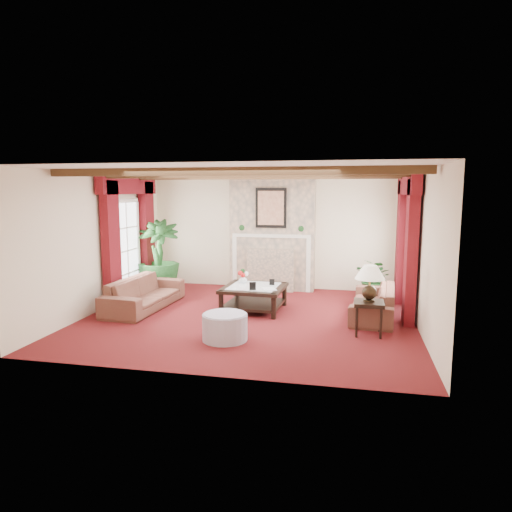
% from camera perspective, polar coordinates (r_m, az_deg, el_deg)
% --- Properties ---
extents(floor, '(6.00, 6.00, 0.00)m').
position_cam_1_polar(floor, '(8.61, -0.90, -7.68)').
color(floor, '#500E12').
rests_on(floor, ground).
extents(ceiling, '(6.00, 6.00, 0.00)m').
position_cam_1_polar(ceiling, '(8.28, -0.94, 10.59)').
color(ceiling, white).
rests_on(ceiling, floor).
extents(back_wall, '(6.00, 0.02, 2.70)m').
position_cam_1_polar(back_wall, '(11.02, 2.25, 2.99)').
color(back_wall, beige).
rests_on(back_wall, ground).
extents(left_wall, '(0.02, 5.50, 2.70)m').
position_cam_1_polar(left_wall, '(9.46, -18.94, 1.66)').
color(left_wall, beige).
rests_on(left_wall, ground).
extents(right_wall, '(0.02, 5.50, 2.70)m').
position_cam_1_polar(right_wall, '(8.22, 19.94, 0.67)').
color(right_wall, beige).
rests_on(right_wall, ground).
extents(ceiling_beams, '(6.00, 3.00, 0.12)m').
position_cam_1_polar(ceiling_beams, '(8.28, -0.94, 10.17)').
color(ceiling_beams, '#372411').
rests_on(ceiling_beams, ceiling).
extents(fireplace, '(2.00, 0.52, 2.70)m').
position_cam_1_polar(fireplace, '(10.78, 2.11, 10.05)').
color(fireplace, tan).
rests_on(fireplace, ground).
extents(french_door_left, '(0.10, 1.10, 2.16)m').
position_cam_1_polar(french_door_left, '(10.27, -16.14, 6.64)').
color(french_door_left, white).
rests_on(french_door_left, ground).
extents(french_door_right, '(0.10, 1.10, 2.16)m').
position_cam_1_polar(french_door_right, '(9.14, 19.13, 6.34)').
color(french_door_right, white).
rests_on(french_door_right, ground).
extents(curtains_left, '(0.20, 2.40, 2.55)m').
position_cam_1_polar(curtains_left, '(10.21, -15.68, 9.01)').
color(curtains_left, '#4A0911').
rests_on(curtains_left, ground).
extents(curtains_right, '(0.20, 2.40, 2.55)m').
position_cam_1_polar(curtains_right, '(9.13, 18.57, 9.01)').
color(curtains_right, '#4A0911').
rests_on(curtains_right, ground).
extents(sofa_left, '(2.18, 0.85, 0.83)m').
position_cam_1_polar(sofa_left, '(9.43, -13.82, -3.93)').
color(sofa_left, '#360E16').
rests_on(sofa_left, ground).
extents(sofa_right, '(2.04, 0.89, 0.76)m').
position_cam_1_polar(sofa_right, '(8.87, 14.44, -4.93)').
color(sofa_right, '#360E16').
rests_on(sofa_right, ground).
extents(potted_palm, '(2.31, 2.45, 0.94)m').
position_cam_1_polar(potted_palm, '(10.80, -12.03, -2.00)').
color(potted_palm, black).
rests_on(potted_palm, ground).
extents(small_plant, '(1.65, 1.66, 0.69)m').
position_cam_1_polar(small_plant, '(10.27, 14.70, -3.34)').
color(small_plant, black).
rests_on(small_plant, ground).
extents(coffee_table, '(1.23, 1.23, 0.48)m').
position_cam_1_polar(coffee_table, '(9.05, -0.25, -5.31)').
color(coffee_table, black).
rests_on(coffee_table, ground).
extents(side_table, '(0.50, 0.50, 0.56)m').
position_cam_1_polar(side_table, '(7.78, 13.87, -7.52)').
color(side_table, black).
rests_on(side_table, ground).
extents(ottoman, '(0.72, 0.72, 0.42)m').
position_cam_1_polar(ottoman, '(7.33, -3.91, -8.87)').
color(ottoman, '#938D9F').
rests_on(ottoman, ground).
extents(table_lamp, '(0.48, 0.48, 0.62)m').
position_cam_1_polar(table_lamp, '(7.65, 14.03, -3.28)').
color(table_lamp, black).
rests_on(table_lamp, side_table).
extents(flower_vase, '(0.30, 0.30, 0.17)m').
position_cam_1_polar(flower_vase, '(9.28, -1.63, -2.93)').
color(flower_vase, silver).
rests_on(flower_vase, coffee_table).
extents(book, '(0.25, 0.20, 0.32)m').
position_cam_1_polar(book, '(8.62, 0.92, -3.28)').
color(book, black).
rests_on(book, coffee_table).
extents(photo_frame_a, '(0.13, 0.06, 0.17)m').
position_cam_1_polar(photo_frame_a, '(8.61, -0.43, -3.82)').
color(photo_frame_a, black).
rests_on(photo_frame_a, coffee_table).
extents(photo_frame_b, '(0.10, 0.02, 0.13)m').
position_cam_1_polar(photo_frame_b, '(9.07, 2.01, -3.30)').
color(photo_frame_b, black).
rests_on(photo_frame_b, coffee_table).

